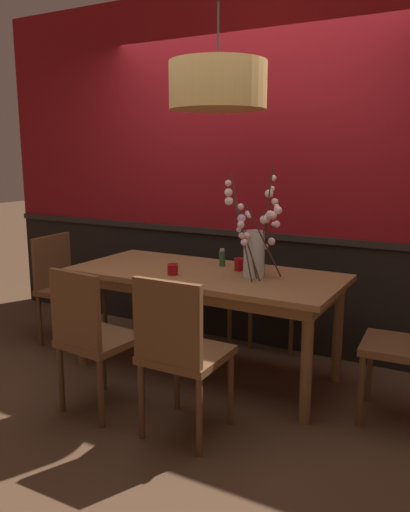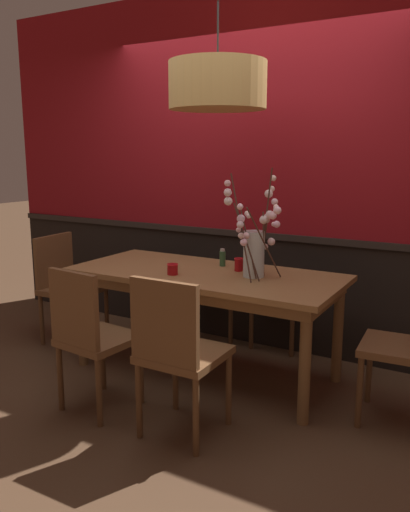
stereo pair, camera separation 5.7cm
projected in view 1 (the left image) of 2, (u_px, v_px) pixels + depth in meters
name	position (u px, v px, depth m)	size (l,w,h in m)	color
ground_plane	(205.00, 372.00, 3.79)	(24.00, 24.00, 0.00)	#4C3321
back_wall	(252.00, 172.00, 4.18)	(5.15, 0.14, 2.87)	black
dining_table	(205.00, 283.00, 3.66)	(1.92, 0.86, 0.76)	olive
chair_head_east_end	(410.00, 337.00, 3.01)	(0.41, 0.44, 0.94)	brown
chair_far_side_left	(227.00, 278.00, 4.55)	(0.43, 0.46, 0.89)	brown
chair_near_side_right	(180.00, 348.00, 2.83)	(0.44, 0.44, 0.94)	brown
chair_far_side_right	(283.00, 281.00, 4.30)	(0.41, 0.43, 0.97)	brown
chair_near_side_left	(91.00, 334.00, 3.12)	(0.44, 0.45, 0.91)	brown
chair_head_west_end	(64.00, 282.00, 4.35)	(0.46, 0.48, 0.90)	brown
vase_with_blossoms	(255.00, 245.00, 3.44)	(0.41, 0.38, 0.73)	silver
candle_holder_nearer_center	(239.00, 264.00, 3.66)	(0.07, 0.07, 0.09)	#9E0F14
candle_holder_nearer_edge	(173.00, 269.00, 3.54)	(0.08, 0.08, 0.08)	#9E0F14
condiment_bottle	(222.00, 258.00, 3.81)	(0.04, 0.04, 0.13)	#2D5633
pendant_lamp	(218.00, 86.00, 3.30)	(0.63, 0.63, 1.01)	tan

